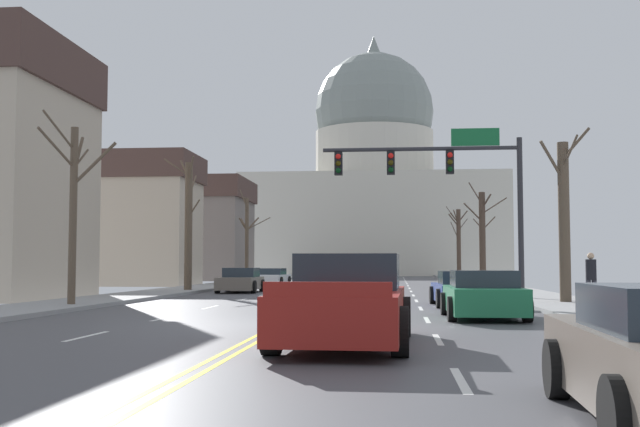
% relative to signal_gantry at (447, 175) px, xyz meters
% --- Properties ---
extents(ground, '(20.00, 180.00, 0.20)m').
position_rel_signal_gantry_xyz_m(ground, '(-4.77, -12.46, -4.95)').
color(ground, '#49494E').
extents(signal_gantry, '(7.91, 0.41, 6.71)m').
position_rel_signal_gantry_xyz_m(signal_gantry, '(0.00, 0.00, 0.00)').
color(signal_gantry, '#28282D').
rests_on(signal_gantry, ground).
extents(street_lamp_right, '(2.49, 0.24, 8.79)m').
position_rel_signal_gantry_xyz_m(street_lamp_right, '(3.13, -13.66, 0.34)').
color(street_lamp_right, '#333338').
rests_on(street_lamp_right, ground).
extents(capitol_building, '(32.51, 19.05, 31.40)m').
position_rel_signal_gantry_xyz_m(capitol_building, '(-4.77, 69.08, 6.61)').
color(capitol_building, beige).
rests_on(capitol_building, ground).
extents(sedan_near_00, '(2.23, 4.62, 1.21)m').
position_rel_signal_gantry_xyz_m(sedan_near_00, '(0.26, -3.85, -4.41)').
color(sedan_near_00, navy).
rests_on(sedan_near_00, ground).
extents(sedan_near_01, '(2.10, 4.22, 1.28)m').
position_rel_signal_gantry_xyz_m(sedan_near_01, '(0.26, -9.85, -4.37)').
color(sedan_near_01, '#1E7247').
rests_on(sedan_near_01, ground).
extents(pickup_truck_near_02, '(2.43, 5.74, 1.64)m').
position_rel_signal_gantry_xyz_m(pickup_truck_near_02, '(-2.98, -16.79, -4.24)').
color(pickup_truck_near_02, maroon).
rests_on(pickup_truck_near_02, ground).
extents(sedan_oncoming_00, '(2.09, 4.30, 1.25)m').
position_rel_signal_gantry_xyz_m(sedan_oncoming_00, '(-9.96, 8.04, -4.38)').
color(sedan_oncoming_00, '#6B6056').
rests_on(sedan_oncoming_00, ground).
extents(sedan_oncoming_01, '(2.23, 4.66, 1.17)m').
position_rel_signal_gantry_xyz_m(sedan_oncoming_01, '(-10.11, 18.43, -4.42)').
color(sedan_oncoming_01, silver).
rests_on(sedan_oncoming_01, ground).
extents(sedan_oncoming_02, '(2.03, 4.68, 1.29)m').
position_rel_signal_gantry_xyz_m(sedan_oncoming_02, '(-6.40, 31.47, -4.37)').
color(sedan_oncoming_02, '#1E7247').
rests_on(sedan_oncoming_02, ground).
extents(sedan_oncoming_03, '(2.05, 4.63, 1.27)m').
position_rel_signal_gantry_xyz_m(sedan_oncoming_03, '(-9.97, 43.42, -4.37)').
color(sedan_oncoming_03, '#9EA3A8').
rests_on(sedan_oncoming_03, ground).
extents(flank_building_00, '(13.06, 6.30, 8.82)m').
position_rel_signal_gantry_xyz_m(flank_building_00, '(-21.91, 19.60, -0.50)').
color(flank_building_00, '#B2A38E').
rests_on(flank_building_00, ground).
extents(flank_building_02, '(12.60, 9.35, 8.97)m').
position_rel_signal_gantry_xyz_m(flank_building_02, '(-21.43, 36.65, -0.43)').
color(flank_building_02, slate).
rests_on(flank_building_02, ground).
extents(bare_tree_00, '(1.96, 2.51, 6.30)m').
position_rel_signal_gantry_xyz_m(bare_tree_00, '(3.39, 37.15, -1.63)').
color(bare_tree_00, '#423328').
rests_on(bare_tree_00, ground).
extents(bare_tree_01, '(1.96, 2.18, 6.75)m').
position_rel_signal_gantry_xyz_m(bare_tree_01, '(-12.60, 7.61, -1.42)').
color(bare_tree_01, brown).
rests_on(bare_tree_01, ground).
extents(bare_tree_02, '(2.60, 1.81, 6.37)m').
position_rel_signal_gantry_xyz_m(bare_tree_02, '(3.21, 16.97, -1.86)').
color(bare_tree_02, '#423328').
rests_on(bare_tree_02, ground).
extents(bare_tree_03, '(1.95, 2.63, 6.20)m').
position_rel_signal_gantry_xyz_m(bare_tree_03, '(-12.62, -6.46, -1.53)').
color(bare_tree_03, brown).
rests_on(bare_tree_03, ground).
extents(bare_tree_04, '(1.70, 2.55, 5.98)m').
position_rel_signal_gantry_xyz_m(bare_tree_04, '(3.81, -3.24, -1.88)').
color(bare_tree_04, brown).
rests_on(bare_tree_04, ground).
extents(bare_tree_05, '(2.37, 2.09, 6.72)m').
position_rel_signal_gantry_xyz_m(bare_tree_05, '(-12.61, 23.31, -1.57)').
color(bare_tree_05, brown).
rests_on(bare_tree_05, ground).
extents(pedestrian_00, '(0.35, 0.34, 1.68)m').
position_rel_signal_gantry_xyz_m(pedestrian_00, '(4.26, -4.98, -3.90)').
color(pedestrian_00, '#33333D').
rests_on(pedestrian_00, ground).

